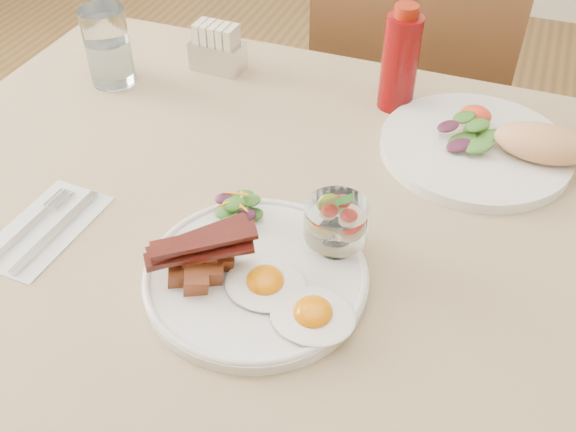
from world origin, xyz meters
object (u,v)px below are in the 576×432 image
object	(u,v)px
main_plate	(256,277)
fruit_cup	(337,221)
hot_sauce_bottle	(397,78)
second_plate	(491,145)
water_glass	(109,51)
chair_far	(409,108)
ketchup_bottle	(400,61)
table	(323,255)
sugar_caddy	(217,50)

from	to	relation	value
main_plate	fruit_cup	size ratio (longest dim) A/B	3.38
fruit_cup	hot_sauce_bottle	bearing A→B (deg)	91.84
second_plate	water_glass	world-z (taller)	water_glass
chair_far	ketchup_bottle	size ratio (longest dim) A/B	5.17
fruit_cup	table	bearing A→B (deg)	115.84
hot_sauce_bottle	ketchup_bottle	bearing A→B (deg)	95.24
hot_sauce_bottle	sugar_caddy	distance (m)	0.34
second_plate	sugar_caddy	distance (m)	0.52
main_plate	hot_sauce_bottle	size ratio (longest dim) A/B	2.31
chair_far	sugar_caddy	bearing A→B (deg)	-131.46
chair_far	sugar_caddy	world-z (taller)	chair_far
fruit_cup	hot_sauce_bottle	distance (m)	0.37
main_plate	water_glass	world-z (taller)	water_glass
chair_far	fruit_cup	size ratio (longest dim) A/B	11.22
hot_sauce_bottle	second_plate	bearing A→B (deg)	-24.51
second_plate	hot_sauce_bottle	world-z (taller)	hot_sauce_bottle
table	hot_sauce_bottle	size ratio (longest dim) A/B	10.95
water_glass	hot_sauce_bottle	bearing A→B (deg)	9.97
chair_far	water_glass	bearing A→B (deg)	-135.70
hot_sauce_bottle	water_glass	xyz separation A→B (m)	(-0.50, -0.09, 0.00)
main_plate	second_plate	distance (m)	0.44
main_plate	second_plate	world-z (taller)	second_plate
main_plate	water_glass	size ratio (longest dim) A/B	2.06
fruit_cup	sugar_caddy	xyz separation A→B (m)	(-0.35, 0.39, -0.02)
main_plate	water_glass	distance (m)	0.56
main_plate	sugar_caddy	size ratio (longest dim) A/B	2.84
fruit_cup	water_glass	distance (m)	0.58
sugar_caddy	water_glass	size ratio (longest dim) A/B	0.73
sugar_caddy	chair_far	bearing A→B (deg)	51.53
table	sugar_caddy	world-z (taller)	sugar_caddy
table	water_glass	distance (m)	0.53
main_plate	hot_sauce_bottle	xyz separation A→B (m)	(0.07, 0.45, 0.05)
fruit_cup	water_glass	world-z (taller)	water_glass
chair_far	second_plate	size ratio (longest dim) A/B	2.90
fruit_cup	hot_sauce_bottle	xyz separation A→B (m)	(-0.01, 0.37, -0.00)
second_plate	hot_sauce_bottle	bearing A→B (deg)	155.49
fruit_cup	ketchup_bottle	world-z (taller)	ketchup_bottle
table	ketchup_bottle	world-z (taller)	ketchup_bottle
sugar_caddy	hot_sauce_bottle	bearing A→B (deg)	-0.23
second_plate	sugar_caddy	xyz separation A→B (m)	(-0.51, 0.10, 0.02)
chair_far	ketchup_bottle	bearing A→B (deg)	-85.88
table	second_plate	size ratio (longest dim) A/B	4.15
second_plate	ketchup_bottle	distance (m)	0.20
fruit_cup	water_glass	xyz separation A→B (m)	(-0.51, 0.29, -0.00)
fruit_cup	second_plate	xyz separation A→B (m)	(0.16, 0.29, -0.04)
ketchup_bottle	sugar_caddy	xyz separation A→B (m)	(-0.34, 0.01, -0.05)
hot_sauce_bottle	sugar_caddy	xyz separation A→B (m)	(-0.34, 0.02, -0.02)
ketchup_bottle	main_plate	bearing A→B (deg)	-98.07
table	fruit_cup	size ratio (longest dim) A/B	16.04
table	main_plate	distance (m)	0.19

